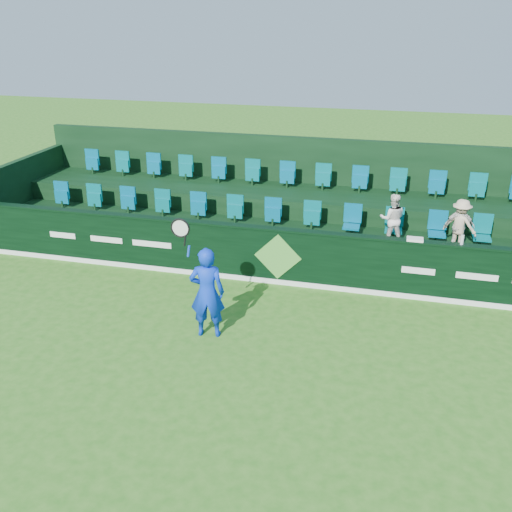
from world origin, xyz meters
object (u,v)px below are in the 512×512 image
(spectator_right, at_px, (460,225))
(drinks_bottle, at_px, (462,240))
(spectator_left, at_px, (392,219))
(tennis_player, at_px, (207,292))
(towel, at_px, (415,239))
(spectator_middle, at_px, (459,226))

(spectator_right, height_order, drinks_bottle, spectator_right)
(spectator_left, distance_m, spectator_right, 1.50)
(spectator_right, xyz_separation_m, drinks_bottle, (-0.04, -1.12, 0.06))
(tennis_player, height_order, spectator_left, tennis_player)
(tennis_player, distance_m, spectator_left, 5.00)
(spectator_left, bearing_deg, drinks_bottle, 136.21)
(drinks_bottle, bearing_deg, towel, 180.00)
(tennis_player, xyz_separation_m, drinks_bottle, (4.75, 2.62, 0.52))
(spectator_right, distance_m, towel, 1.50)
(tennis_player, xyz_separation_m, spectator_middle, (4.79, 3.74, 0.43))
(spectator_right, distance_m, drinks_bottle, 1.12)
(drinks_bottle, bearing_deg, spectator_right, 87.72)
(tennis_player, bearing_deg, spectator_left, 48.59)
(tennis_player, distance_m, towel, 4.64)
(tennis_player, bearing_deg, spectator_middle, 37.97)
(tennis_player, relative_size, spectator_right, 2.05)
(spectator_middle, height_order, towel, spectator_middle)
(drinks_bottle, bearing_deg, tennis_player, -151.17)
(spectator_right, height_order, towel, spectator_right)
(spectator_middle, xyz_separation_m, towel, (-0.98, -1.12, 0.01))
(tennis_player, relative_size, spectator_left, 2.02)
(tennis_player, bearing_deg, spectator_right, 37.91)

